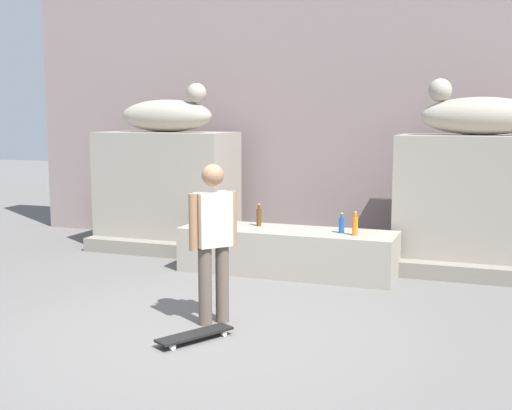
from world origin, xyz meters
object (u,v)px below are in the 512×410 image
(bottle_orange, at_px, (355,226))
(bottle_red, at_px, (226,215))
(statue_reclining_left, at_px, (168,114))
(skater, at_px, (213,236))
(statue_reclining_right, at_px, (478,114))
(bottle_blue, at_px, (341,225))
(bottle_brown, at_px, (259,217))
(skateboard, at_px, (195,335))

(bottle_orange, height_order, bottle_red, bottle_orange)
(statue_reclining_left, relative_size, skater, 0.96)
(bottle_orange, bearing_deg, statue_reclining_right, 40.53)
(statue_reclining_right, height_order, bottle_orange, statue_reclining_right)
(statue_reclining_left, distance_m, bottle_red, 2.18)
(bottle_orange, height_order, bottle_blue, bottle_orange)
(statue_reclining_left, height_order, bottle_red, statue_reclining_left)
(statue_reclining_right, relative_size, bottle_brown, 5.18)
(skater, bearing_deg, statue_reclining_right, 4.05)
(statue_reclining_right, xyz_separation_m, bottle_orange, (-1.42, -1.21, -1.43))
(statue_reclining_right, distance_m, bottle_blue, 2.44)
(skater, distance_m, bottle_blue, 2.49)
(bottle_orange, bearing_deg, statue_reclining_left, 159.99)
(bottle_blue, bearing_deg, statue_reclining_left, 160.57)
(statue_reclining_left, distance_m, bottle_blue, 3.62)
(statue_reclining_left, bearing_deg, statue_reclining_right, 0.46)
(skateboard, xyz_separation_m, bottle_brown, (-0.46, 3.06, 0.68))
(skateboard, bearing_deg, statue_reclining_right, -1.12)
(bottle_blue, xyz_separation_m, bottle_red, (-1.76, 0.23, 0.00))
(bottle_brown, xyz_separation_m, bottle_orange, (1.42, -0.26, -0.00))
(bottle_brown, bearing_deg, bottle_blue, -6.84)
(statue_reclining_right, bearing_deg, bottle_blue, 30.61)
(bottle_brown, height_order, bottle_orange, bottle_brown)
(bottle_brown, bearing_deg, skateboard, -81.52)
(bottle_red, bearing_deg, bottle_brown, -9.04)
(bottle_orange, bearing_deg, skateboard, -109.03)
(statue_reclining_right, xyz_separation_m, skateboard, (-2.39, -4.02, -2.11))
(bottle_orange, relative_size, bottle_red, 1.14)
(bottle_brown, relative_size, bottle_blue, 1.17)
(statue_reclining_right, bearing_deg, bottle_orange, 36.99)
(statue_reclining_left, relative_size, skateboard, 2.02)
(bottle_orange, relative_size, bottle_blue, 1.17)
(statue_reclining_right, xyz_separation_m, skater, (-2.44, -3.44, -1.25))
(skater, height_order, bottle_orange, skater)
(skateboard, distance_m, bottle_blue, 3.08)
(skateboard, relative_size, bottle_red, 2.90)
(skater, xyz_separation_m, bottle_orange, (1.02, 2.23, -0.18))
(statue_reclining_left, bearing_deg, bottle_blue, -18.94)
(bottle_blue, bearing_deg, bottle_brown, 173.16)
(statue_reclining_right, relative_size, bottle_orange, 5.21)
(statue_reclining_right, bearing_deg, bottle_brown, 15.04)
(skater, xyz_separation_m, skateboard, (0.05, -0.58, -0.86))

